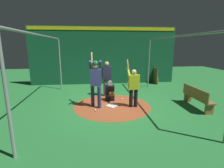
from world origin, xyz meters
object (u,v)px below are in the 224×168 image
Objects in this scene: umpire at (107,77)px; bat_rack at (155,76)px; batter at (95,79)px; home_plate at (112,105)px; baseball_1 at (95,110)px; visitor at (134,86)px; baseball_0 at (122,99)px; catcher at (110,93)px; bench at (197,97)px.

umpire reaches higher than bat_rack.
home_plate is at bearing 94.46° from batter.
baseball_1 is at bearing -41.08° from bat_rack.
home_plate is at bearing 127.37° from baseball_1.
visitor is 26.37× the size of baseball_0.
batter reaches higher than bat_rack.
batter is 5.95m from bat_rack.
batter is at bearing -39.89° from catcher.
bench is (2.11, 3.49, -0.54)m from umpire.
baseball_0 reaches higher than home_plate.
baseball_1 is at bearing -17.28° from umpire.
catcher is 0.56× the size of bench.
batter reaches higher than bench.
umpire is (-0.74, -0.07, 0.61)m from catcher.
bench is (4.82, -0.01, -0.05)m from bat_rack.
bench is at bearing 68.21° from catcher.
batter is 1.15× the size of visitor.
home_plate is at bearing 3.25° from umpire.
umpire is at bearing -52.27° from bat_rack.
baseball_1 is at bearing -28.69° from catcher.
batter is (0.05, -0.68, 1.18)m from home_plate.
bench is at bearing 64.03° from baseball_0.
batter reaches higher than visitor.
batter reaches higher than catcher.
catcher is at bearing 151.31° from baseball_1.
bat_rack is (-4.41, 2.56, -0.42)m from visitor.
baseball_1 reaches higher than home_plate.
batter is at bearing -56.64° from baseball_0.
bat_rack is at bearing 179.83° from bench.
bench is at bearing -0.17° from bat_rack.
catcher is at bearing -88.09° from baseball_0.
batter is 1.33m from catcher.
bat_rack is (-4.20, 3.42, 0.48)m from home_plate.
umpire is at bearing -176.75° from home_plate.
umpire reaches higher than catcher.
baseball_1 is (1.31, -1.28, 0.00)m from baseball_0.
home_plate is 0.45× the size of catcher.
umpire is at bearing 158.96° from batter.
bat_rack is at bearing 140.25° from baseball_0.
umpire is 23.57× the size of baseball_1.
baseball_1 is at bearing -78.50° from visitor.
baseball_1 is (-0.07, -4.13, -0.40)m from bench.
catcher is 12.74× the size of baseball_1.
batter is at bearing -96.46° from visitor.
bat_rack is at bearing 138.92° from baseball_1.
home_plate is 1.26m from visitor.
baseball_0 is (0.72, 0.65, -0.94)m from umpire.
visitor is 1.84× the size of bat_rack.
baseball_1 is (0.34, -1.58, -0.86)m from visitor.
visitor is at bearing 42.30° from catcher.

